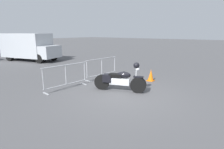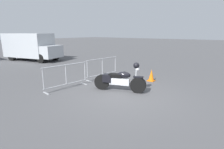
{
  "view_description": "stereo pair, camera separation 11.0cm",
  "coord_description": "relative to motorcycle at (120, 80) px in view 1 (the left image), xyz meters",
  "views": [
    {
      "loc": [
        -5.41,
        -3.69,
        2.4
      ],
      "look_at": [
        0.31,
        0.74,
        0.65
      ],
      "focal_mm": 28.0,
      "sensor_mm": 36.0,
      "label": 1
    },
    {
      "loc": [
        -5.34,
        -3.77,
        2.4
      ],
      "look_at": [
        0.31,
        0.74,
        0.65
      ],
      "focal_mm": 28.0,
      "sensor_mm": 36.0,
      "label": 2
    }
  ],
  "objects": [
    {
      "name": "crowd_barrier_far",
      "position": [
        1.18,
        2.0,
        0.08
      ],
      "size": [
        2.11,
        0.63,
        1.07
      ],
      "rotation": [
        0.0,
        0.0,
        -0.1
      ],
      "color": "#9EA0A5",
      "rests_on": "ground"
    },
    {
      "name": "ground_plane",
      "position": [
        -0.31,
        -0.34,
        -0.48
      ],
      "size": [
        120.0,
        120.0,
        0.0
      ],
      "primitive_type": "plane",
      "color": "#4C4C4F"
    },
    {
      "name": "traffic_cone",
      "position": [
        2.26,
        -0.34,
        -0.19
      ],
      "size": [
        0.34,
        0.34,
        0.59
      ],
      "color": "orange",
      "rests_on": "ground"
    },
    {
      "name": "crowd_barrier_near",
      "position": [
        -1.18,
        2.0,
        0.08
      ],
      "size": [
        2.11,
        0.63,
        1.07
      ],
      "rotation": [
        0.0,
        0.0,
        -0.1
      ],
      "color": "#9EA0A5",
      "rests_on": "ground"
    },
    {
      "name": "pedestrian",
      "position": [
        3.2,
        14.4,
        0.44
      ],
      "size": [
        0.45,
        0.45,
        1.69
      ],
      "rotation": [
        0.0,
        0.0,
        5.83
      ],
      "color": "#262838",
      "rests_on": "ground"
    },
    {
      "name": "delivery_van",
      "position": [
        1.92,
        10.96,
        0.77
      ],
      "size": [
        3.25,
        5.34,
        2.31
      ],
      "rotation": [
        0.0,
        0.0,
        -1.29
      ],
      "color": "#B2B7BC",
      "rests_on": "ground"
    },
    {
      "name": "planter_island",
      "position": [
        5.86,
        15.53,
        -0.2
      ],
      "size": [
        3.54,
        3.54,
        1.1
      ],
      "color": "#ADA89E",
      "rests_on": "ground"
    },
    {
      "name": "motorcycle",
      "position": [
        0.0,
        0.0,
        0.0
      ],
      "size": [
        0.96,
        2.12,
        1.25
      ],
      "rotation": [
        0.0,
        0.0,
        -1.2
      ],
      "color": "black",
      "rests_on": "ground"
    }
  ]
}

